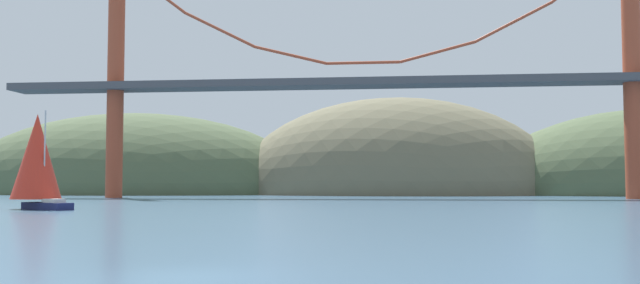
% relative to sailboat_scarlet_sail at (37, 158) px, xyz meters
% --- Properties ---
extents(ground_plane, '(360.00, 360.00, 0.00)m').
position_rel_sailboat_scarlet_sail_xyz_m(ground_plane, '(28.80, -45.02, -4.87)').
color(ground_plane, '#385670').
extents(headland_center, '(71.84, 44.00, 42.33)m').
position_rel_sailboat_scarlet_sail_xyz_m(headland_center, '(33.80, 89.98, -4.87)').
color(headland_center, '#6B664C').
rests_on(headland_center, ground_plane).
extents(headland_left, '(84.07, 44.00, 36.83)m').
position_rel_sailboat_scarlet_sail_xyz_m(headland_left, '(-26.20, 89.98, -4.87)').
color(headland_left, '#4C5B3D').
rests_on(headland_left, ground_plane).
extents(suspension_bridge, '(120.59, 6.00, 40.72)m').
position_rel_sailboat_scarlet_sail_xyz_m(suspension_bridge, '(28.80, 49.98, 14.71)').
color(suspension_bridge, '#A34228').
rests_on(suspension_bridge, ground_plane).
extents(sailboat_scarlet_sail, '(8.06, 6.63, 9.43)m').
position_rel_sailboat_scarlet_sail_xyz_m(sailboat_scarlet_sail, '(0.00, 0.00, 0.00)').
color(sailboat_scarlet_sail, '#191E4C').
rests_on(sailboat_scarlet_sail, ground_plane).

